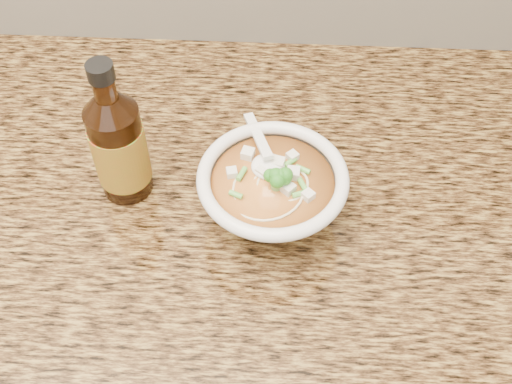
{
  "coord_description": "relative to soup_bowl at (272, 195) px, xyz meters",
  "views": [
    {
      "loc": [
        0.38,
        1.15,
        1.56
      ],
      "look_at": [
        0.36,
        1.63,
        0.95
      ],
      "focal_mm": 45.0,
      "sensor_mm": 36.0,
      "label": 1
    }
  ],
  "objects": [
    {
      "name": "soup_bowl",
      "position": [
        0.0,
        0.0,
        0.0
      ],
      "size": [
        0.18,
        0.2,
        0.1
      ],
      "rotation": [
        0.0,
        0.0,
        0.4
      ],
      "color": "white",
      "rests_on": "counter_slab"
    },
    {
      "name": "cabinet",
      "position": [
        -0.38,
        0.04,
        -0.51
      ],
      "size": [
        4.0,
        0.65,
        0.86
      ],
      "primitive_type": "cube",
      "color": "#34190F",
      "rests_on": "ground"
    },
    {
      "name": "hot_sauce_bottle",
      "position": [
        -0.19,
        0.04,
        0.04
      ],
      "size": [
        0.07,
        0.07,
        0.21
      ],
      "rotation": [
        0.0,
        0.0,
        0.1
      ],
      "color": "black",
      "rests_on": "counter_slab"
    }
  ]
}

